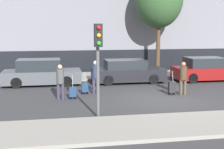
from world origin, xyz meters
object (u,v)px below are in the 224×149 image
Objects in this scene: parked_car_1 at (127,72)px; parked_car_2 at (206,70)px; parked_car_0 at (41,73)px; traffic_light at (98,51)px; trolley_left at (73,92)px; trolley_right at (172,87)px; pedestrian_center at (96,75)px; pedestrian_right at (183,76)px; trolley_center at (85,88)px; pedestrian_left at (60,80)px.

parked_car_1 is 1.05× the size of parked_car_2.
traffic_light reaches higher than parked_car_0.
trolley_left is 4.80m from trolley_right.
traffic_light reaches higher than pedestrian_center.
trolley_right is (6.37, -3.75, -0.29)m from parked_car_0.
pedestrian_center reaches higher than pedestrian_right.
traffic_light is (0.12, -4.19, 2.11)m from trolley_center.
traffic_light reaches higher than pedestrian_right.
pedestrian_right is at bearing -11.36° from trolley_center.
parked_car_2 is 2.51× the size of pedestrian_right.
pedestrian_right is at bearing 35.35° from traffic_light.
pedestrian_right is (5.35, 0.03, 0.57)m from trolley_left.
traffic_light reaches higher than trolley_center.
trolley_center is 0.67× the size of pedestrian_right.
pedestrian_left is at bearing -179.48° from trolley_right.
traffic_light is at bearing -110.81° from parked_car_1.
pedestrian_left reaches higher than parked_car_0.
pedestrian_left is 1.48× the size of trolley_center.
pedestrian_right reaches higher than parked_car_0.
pedestrian_left reaches higher than trolley_right.
traffic_light is (0.77, -3.22, 2.10)m from trolley_left.
trolley_left reaches higher than trolley_center.
trolley_right is at bearing -25.74° from pedestrian_center.
pedestrian_left reaches higher than trolley_left.
trolley_right is at bearing -135.05° from parked_car_2.
traffic_light is (1.31, -3.26, 1.53)m from pedestrian_left.
pedestrian_left is 5.37m from trolley_right.
pedestrian_center is (1.19, 1.07, 0.59)m from trolley_left.
traffic_light is (2.33, -7.06, 1.76)m from parked_car_0.
trolley_left is 3.92m from traffic_light.
pedestrian_center is at bearing -145.64° from pedestrian_left.
parked_car_0 is 3.91× the size of trolley_left.
trolley_right is at bearing -175.93° from pedestrian_left.
pedestrian_right is at bearing -28.85° from parked_car_0.
parked_car_0 is at bearing 157.19° from pedestrian_right.
trolley_center is at bearing -134.96° from parked_car_1.
trolley_center is (1.20, 0.94, -0.58)m from pedestrian_left.
pedestrian_right reaches higher than trolley_left.
pedestrian_right is at bearing -5.98° from trolley_right.
trolley_left is (0.55, -0.03, -0.57)m from pedestrian_left.
pedestrian_left is at bearing -141.98° from trolley_center.
parked_car_1 is 4.94m from parked_car_2.
parked_car_0 is at bearing -71.43° from pedestrian_left.
trolley_left is 0.69× the size of pedestrian_right.
pedestrian_center is at bearing 42.02° from trolley_left.
pedestrian_left is 1.34× the size of trolley_right.
trolley_center is at bearing -138.43° from pedestrian_left.
parked_car_1 is at bearing 69.19° from traffic_light.
parked_car_0 is 3.61× the size of trolley_right.
parked_car_1 is at bearing 110.79° from trolley_right.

